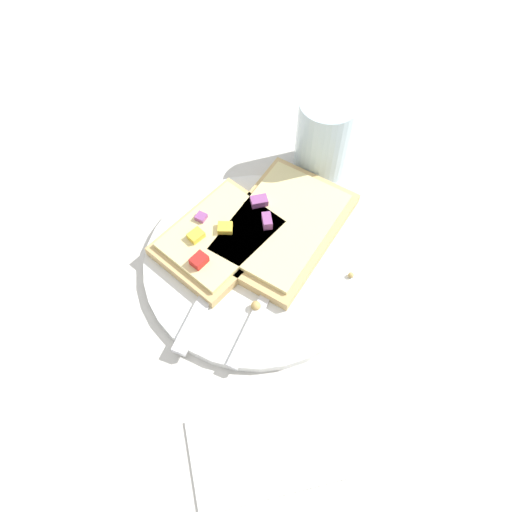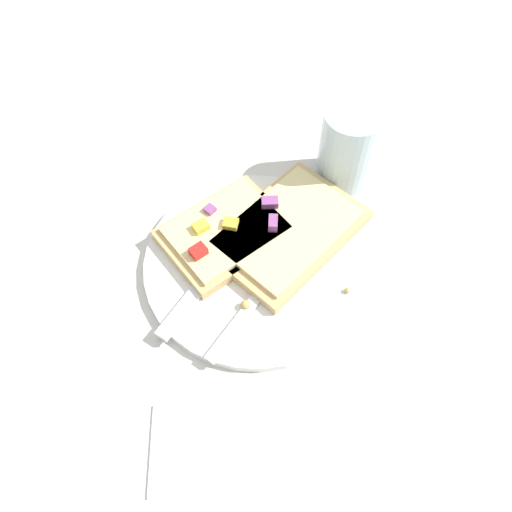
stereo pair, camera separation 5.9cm
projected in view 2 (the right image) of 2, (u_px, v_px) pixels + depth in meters
name	position (u px, v px, depth m)	size (l,w,h in m)	color
ground_plane	(256.00, 266.00, 0.61)	(4.00, 4.00, 0.00)	beige
plate	(256.00, 263.00, 0.61)	(0.27, 0.27, 0.01)	white
fork	(271.00, 280.00, 0.59)	(0.14, 0.18, 0.01)	silver
knife	(207.00, 279.00, 0.59)	(0.13, 0.18, 0.01)	silver
pizza_slice_main	(288.00, 230.00, 0.61)	(0.22, 0.22, 0.03)	tan
pizza_slice_corner	(226.00, 232.00, 0.61)	(0.19, 0.18, 0.03)	tan
crumb_scatter	(260.00, 293.00, 0.57)	(0.13, 0.06, 0.01)	tan
drinking_glass	(348.00, 148.00, 0.64)	(0.07, 0.07, 0.11)	silver
napkin	(225.00, 447.00, 0.50)	(0.15, 0.09, 0.01)	white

